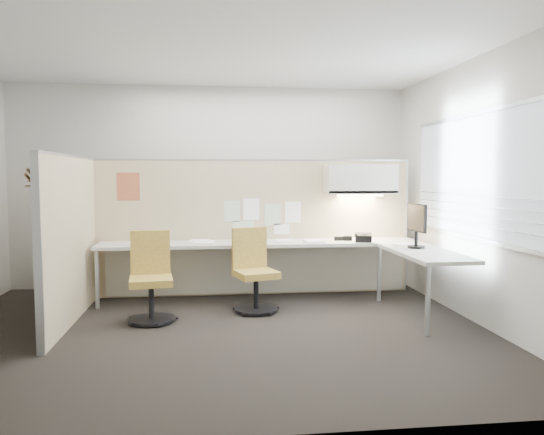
{
  "coord_description": "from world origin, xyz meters",
  "views": [
    {
      "loc": [
        -0.05,
        -5.28,
        1.55
      ],
      "look_at": [
        0.68,
        0.8,
        1.07
      ],
      "focal_mm": 35.0,
      "sensor_mm": 36.0,
      "label": 1
    }
  ],
  "objects": [
    {
      "name": "pinned_papers",
      "position": [
        0.63,
        1.57,
        1.03
      ],
      "size": [
        1.01,
        0.0,
        0.47
      ],
      "color": "#8CBF8C",
      "rests_on": "partition_back"
    },
    {
      "name": "coat_hook",
      "position": [
        -1.58,
        -0.37,
        1.43
      ],
      "size": [
        0.18,
        0.42,
        1.27
      ],
      "color": "silver",
      "rests_on": "partition_left"
    },
    {
      "name": "wall_front",
      "position": [
        0.0,
        -2.25,
        1.4
      ],
      "size": [
        5.5,
        0.02,
        2.8
      ],
      "primitive_type": "cube",
      "color": "beige",
      "rests_on": "ground"
    },
    {
      "name": "paper_stack_2",
      "position": [
        0.36,
        1.21,
        0.75
      ],
      "size": [
        0.23,
        0.3,
        0.03
      ],
      "primitive_type": "cube",
      "rotation": [
        0.0,
        0.0,
        0.0
      ],
      "color": "white",
      "rests_on": "desk"
    },
    {
      "name": "ceiling",
      "position": [
        0.0,
        0.0,
        2.8
      ],
      "size": [
        5.5,
        4.5,
        0.01
      ],
      "primitive_type": "cube",
      "color": "white",
      "rests_on": "wall_back"
    },
    {
      "name": "paper_stack_4",
      "position": [
        1.26,
        1.17,
        0.74
      ],
      "size": [
        0.23,
        0.3,
        0.02
      ],
      "primitive_type": "cube",
      "rotation": [
        0.0,
        0.0,
        -0.0
      ],
      "color": "white",
      "rests_on": "desk"
    },
    {
      "name": "floor",
      "position": [
        0.0,
        0.0,
        -0.01
      ],
      "size": [
        5.5,
        4.5,
        0.01
      ],
      "primitive_type": "cube",
      "color": "black",
      "rests_on": "ground"
    },
    {
      "name": "paper_stack_0",
      "position": [
        -0.87,
        1.2,
        0.75
      ],
      "size": [
        0.23,
        0.3,
        0.03
      ],
      "primitive_type": "cube",
      "rotation": [
        0.0,
        0.0,
        -0.0
      ],
      "color": "white",
      "rests_on": "desk"
    },
    {
      "name": "stapler",
      "position": [
        1.61,
        1.29,
        0.76
      ],
      "size": [
        0.14,
        0.04,
        0.05
      ],
      "primitive_type": "cube",
      "rotation": [
        0.0,
        0.0,
        -0.01
      ],
      "color": "black",
      "rests_on": "desk"
    },
    {
      "name": "chair_left",
      "position": [
        -0.67,
        0.44,
        0.44
      ],
      "size": [
        0.5,
        0.51,
        0.95
      ],
      "rotation": [
        0.0,
        0.0,
        0.11
      ],
      "color": "black",
      "rests_on": "floor"
    },
    {
      "name": "paper_stack_3",
      "position": [
        0.9,
        1.31,
        0.74
      ],
      "size": [
        0.25,
        0.31,
        0.01
      ],
      "primitive_type": "cube",
      "rotation": [
        0.0,
        0.0,
        -0.06
      ],
      "color": "white",
      "rests_on": "desk"
    },
    {
      "name": "window_pane",
      "position": [
        2.73,
        0.0,
        1.55
      ],
      "size": [
        0.01,
        2.8,
        1.3
      ],
      "primitive_type": "cube",
      "color": "#9CAAB5",
      "rests_on": "wall_right"
    },
    {
      "name": "desk",
      "position": [
        0.93,
        1.13,
        0.6
      ],
      "size": [
        4.0,
        2.07,
        0.73
      ],
      "color": "beige",
      "rests_on": "floor"
    },
    {
      "name": "wall_back",
      "position": [
        0.0,
        2.25,
        1.4
      ],
      "size": [
        5.5,
        0.02,
        2.8
      ],
      "primitive_type": "cube",
      "color": "beige",
      "rests_on": "ground"
    },
    {
      "name": "wall_right",
      "position": [
        2.75,
        0.0,
        1.4
      ],
      "size": [
        0.02,
        4.5,
        2.8
      ],
      "primitive_type": "cube",
      "color": "beige",
      "rests_on": "ground"
    },
    {
      "name": "paper_stack_6",
      "position": [
        -0.11,
        1.19,
        0.74
      ],
      "size": [
        0.25,
        0.32,
        0.02
      ],
      "primitive_type": "cube",
      "rotation": [
        0.0,
        0.0,
        -0.08
      ],
      "color": "white",
      "rests_on": "desk"
    },
    {
      "name": "poster",
      "position": [
        -1.05,
        1.57,
        1.42
      ],
      "size": [
        0.28,
        0.0,
        0.35
      ],
      "primitive_type": "cube",
      "color": "#F95D1F",
      "rests_on": "partition_back"
    },
    {
      "name": "chair_right",
      "position": [
        0.46,
        0.73,
        0.44
      ],
      "size": [
        0.55,
        0.56,
        0.94
      ],
      "rotation": [
        0.0,
        0.0,
        0.29
      ],
      "color": "black",
      "rests_on": "floor"
    },
    {
      "name": "tape_dispenser",
      "position": [
        1.71,
        1.26,
        0.76
      ],
      "size": [
        0.1,
        0.06,
        0.06
      ],
      "primitive_type": "cube",
      "rotation": [
        0.0,
        0.0,
        -0.04
      ],
      "color": "black",
      "rests_on": "desk"
    },
    {
      "name": "monitor",
      "position": [
        2.3,
        0.48,
        1.02
      ],
      "size": [
        0.2,
        0.48,
        0.51
      ],
      "rotation": [
        0.0,
        0.0,
        1.6
      ],
      "color": "black",
      "rests_on": "desk"
    },
    {
      "name": "partition_back",
      "position": [
        0.55,
        1.6,
        0.88
      ],
      "size": [
        4.1,
        0.06,
        1.75
      ],
      "primitive_type": "cube",
      "color": "#C9B28B",
      "rests_on": "floor"
    },
    {
      "name": "phone",
      "position": [
        1.87,
        1.12,
        0.78
      ],
      "size": [
        0.25,
        0.24,
        0.12
      ],
      "rotation": [
        0.0,
        0.0,
        -0.25
      ],
      "color": "black",
      "rests_on": "desk"
    },
    {
      "name": "paper_stack_1",
      "position": [
        -0.18,
        1.35,
        0.74
      ],
      "size": [
        0.29,
        0.34,
        0.02
      ],
      "primitive_type": "cube",
      "rotation": [
        0.0,
        0.0,
        -0.23
      ],
      "color": "white",
      "rests_on": "desk"
    },
    {
      "name": "overhead_bin",
      "position": [
        1.9,
        1.39,
        1.51
      ],
      "size": [
        0.9,
        0.36,
        0.38
      ],
      "primitive_type": "cube",
      "color": "beige",
      "rests_on": "partition_back"
    },
    {
      "name": "paper_stack_5",
      "position": [
        2.26,
        0.66,
        0.74
      ],
      "size": [
        0.31,
        0.35,
        0.02
      ],
      "primitive_type": "cube",
      "rotation": [
        0.0,
        0.0,
        0.3
      ],
      "color": "white",
      "rests_on": "desk"
    },
    {
      "name": "task_light_strip",
      "position": [
        1.9,
        1.39,
        1.3
      ],
      "size": [
        0.6,
        0.06,
        0.02
      ],
      "primitive_type": "cube",
      "color": "#FFEABF",
      "rests_on": "overhead_bin"
    },
    {
      "name": "partition_left",
      "position": [
        -1.5,
        0.5,
        0.88
      ],
      "size": [
        0.06,
        2.2,
        1.75
      ],
      "primitive_type": "cube",
      "color": "#C9B28B",
      "rests_on": "floor"
    }
  ]
}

